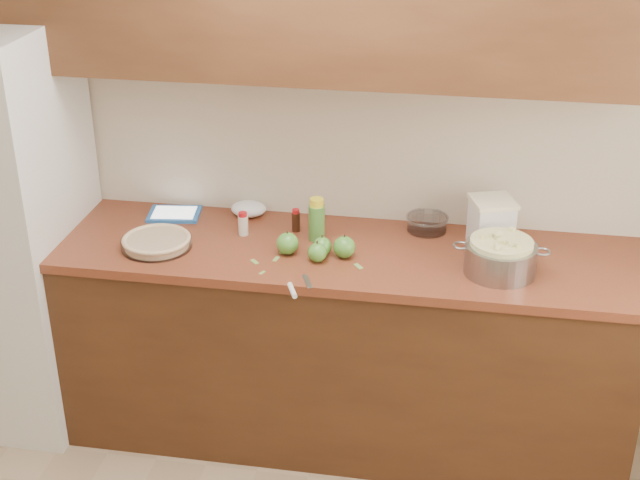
% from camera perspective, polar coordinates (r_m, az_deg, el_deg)
% --- Properties ---
extents(room_shell, '(3.60, 3.60, 3.60)m').
position_cam_1_polar(room_shell, '(2.26, -6.21, -8.52)').
color(room_shell, tan).
rests_on(room_shell, ground).
extents(counter_run, '(2.64, 0.68, 0.92)m').
position_cam_1_polar(counter_run, '(3.92, 0.11, -6.50)').
color(counter_run, '#482814').
rests_on(counter_run, ground).
extents(pie, '(0.29, 0.29, 0.05)m').
position_cam_1_polar(pie, '(3.75, -10.42, -0.12)').
color(pie, silver).
rests_on(pie, counter_run).
extents(colander, '(0.38, 0.28, 0.14)m').
position_cam_1_polar(colander, '(3.54, 11.47, -1.08)').
color(colander, gray).
rests_on(colander, counter_run).
extents(flour_canister, '(0.21, 0.21, 0.21)m').
position_cam_1_polar(flour_canister, '(3.73, 10.91, 1.12)').
color(flour_canister, white).
rests_on(flour_canister, counter_run).
extents(tablet, '(0.25, 0.20, 0.02)m').
position_cam_1_polar(tablet, '(4.03, -9.31, 1.66)').
color(tablet, blue).
rests_on(tablet, counter_run).
extents(paring_knife, '(0.10, 0.20, 0.02)m').
position_cam_1_polar(paring_knife, '(3.37, -1.66, -3.16)').
color(paring_knife, gray).
rests_on(paring_knife, counter_run).
extents(lemon_bottle, '(0.07, 0.07, 0.19)m').
position_cam_1_polar(lemon_bottle, '(3.72, -0.21, 1.29)').
color(lemon_bottle, '#4C8C38').
rests_on(lemon_bottle, counter_run).
extents(cinnamon_shaker, '(0.04, 0.04, 0.10)m').
position_cam_1_polar(cinnamon_shaker, '(3.80, -4.94, 1.03)').
color(cinnamon_shaker, beige).
rests_on(cinnamon_shaker, counter_run).
extents(vanilla_bottle, '(0.04, 0.04, 0.10)m').
position_cam_1_polar(vanilla_bottle, '(3.82, -1.55, 1.25)').
color(vanilla_bottle, black).
rests_on(vanilla_bottle, counter_run).
extents(mixing_bowl, '(0.18, 0.18, 0.07)m').
position_cam_1_polar(mixing_bowl, '(3.85, 6.87, 1.12)').
color(mixing_bowl, silver).
rests_on(mixing_bowl, counter_run).
extents(paper_towel, '(0.18, 0.15, 0.07)m').
position_cam_1_polar(paper_towel, '(3.98, -4.59, 2.00)').
color(paper_towel, white).
rests_on(paper_towel, counter_run).
extents(apple_left, '(0.09, 0.09, 0.10)m').
position_cam_1_polar(apple_left, '(3.63, -2.10, -0.22)').
color(apple_left, '#4C9132').
rests_on(apple_left, counter_run).
extents(apple_center, '(0.08, 0.08, 0.09)m').
position_cam_1_polar(apple_center, '(3.61, 0.13, -0.41)').
color(apple_center, '#4C9132').
rests_on(apple_center, counter_run).
extents(apple_front, '(0.08, 0.08, 0.09)m').
position_cam_1_polar(apple_front, '(3.57, -0.18, -0.80)').
color(apple_front, '#4C9132').
rests_on(apple_front, counter_run).
extents(apple_extra, '(0.09, 0.09, 0.10)m').
position_cam_1_polar(apple_extra, '(3.60, 1.57, -0.45)').
color(apple_extra, '#4C9132').
rests_on(apple_extra, counter_run).
extents(peel_a, '(0.02, 0.04, 0.00)m').
position_cam_1_polar(peel_a, '(3.60, -2.83, -1.22)').
color(peel_a, '#82A851').
rests_on(peel_a, counter_run).
extents(peel_b, '(0.05, 0.02, 0.00)m').
position_cam_1_polar(peel_b, '(3.65, -2.24, -0.82)').
color(peel_b, '#82A851').
rests_on(peel_b, counter_run).
extents(peel_c, '(0.02, 0.03, 0.00)m').
position_cam_1_polar(peel_c, '(3.50, -3.72, -2.10)').
color(peel_c, '#82A851').
rests_on(peel_c, counter_run).
extents(peel_d, '(0.04, 0.04, 0.00)m').
position_cam_1_polar(peel_d, '(3.59, -4.21, -1.40)').
color(peel_d, '#82A851').
rests_on(peel_d, counter_run).
extents(peel_e, '(0.05, 0.05, 0.00)m').
position_cam_1_polar(peel_e, '(3.54, 2.48, -1.70)').
color(peel_e, '#82A851').
rests_on(peel_e, counter_run).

